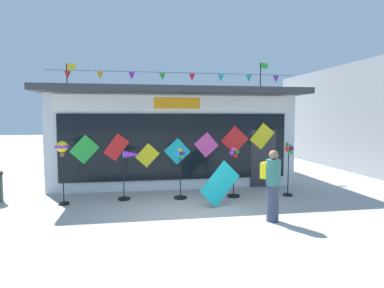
# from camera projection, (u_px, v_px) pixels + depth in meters

# --- Properties ---
(ground_plane) EXTENTS (80.00, 80.00, 0.00)m
(ground_plane) POSITION_uv_depth(u_px,v_px,m) (190.00, 216.00, 8.13)
(ground_plane) COLOR #ADAAA5
(kite_shop_building) EXTENTS (8.83, 6.36, 4.76)m
(kite_shop_building) POSITION_uv_depth(u_px,v_px,m) (169.00, 134.00, 13.60)
(kite_shop_building) COLOR silver
(kite_shop_building) RESTS_ON ground_plane
(wind_spinner_far_left) EXTENTS (0.32, 0.32, 1.79)m
(wind_spinner_far_left) POSITION_uv_depth(u_px,v_px,m) (62.00, 154.00, 9.09)
(wind_spinner_far_left) COLOR black
(wind_spinner_far_left) RESTS_ON ground_plane
(wind_spinner_left) EXTENTS (0.69, 0.35, 1.46)m
(wind_spinner_left) POSITION_uv_depth(u_px,v_px,m) (130.00, 165.00, 9.69)
(wind_spinner_left) COLOR black
(wind_spinner_left) RESTS_ON ground_plane
(wind_spinner_center_left) EXTENTS (0.38, 0.38, 1.53)m
(wind_spinner_center_left) POSITION_uv_depth(u_px,v_px,m) (180.00, 173.00, 9.80)
(wind_spinner_center_left) COLOR black
(wind_spinner_center_left) RESTS_ON ground_plane
(wind_spinner_center_right) EXTENTS (0.38, 0.38, 1.55)m
(wind_spinner_center_right) POSITION_uv_depth(u_px,v_px,m) (234.00, 169.00, 10.00)
(wind_spinner_center_right) COLOR black
(wind_spinner_center_right) RESTS_ON ground_plane
(wind_spinner_right) EXTENTS (0.39, 0.30, 1.67)m
(wind_spinner_right) POSITION_uv_depth(u_px,v_px,m) (289.00, 160.00, 10.13)
(wind_spinner_right) COLOR black
(wind_spinner_right) RESTS_ON ground_plane
(person_near_camera) EXTENTS (0.45, 0.47, 1.68)m
(person_near_camera) POSITION_uv_depth(u_px,v_px,m) (272.00, 184.00, 7.68)
(person_near_camera) COLOR #333D56
(person_near_camera) RESTS_ON ground_plane
(display_kite_on_ground) EXTENTS (1.23, 0.41, 1.23)m
(display_kite_on_ground) POSITION_uv_depth(u_px,v_px,m) (220.00, 184.00, 9.04)
(display_kite_on_ground) COLOR #19B7BC
(display_kite_on_ground) RESTS_ON ground_plane
(neighbour_building) EXTENTS (5.85, 9.35, 4.82)m
(neighbour_building) POSITION_uv_depth(u_px,v_px,m) (374.00, 118.00, 17.13)
(neighbour_building) COLOR #99999E
(neighbour_building) RESTS_ON ground_plane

